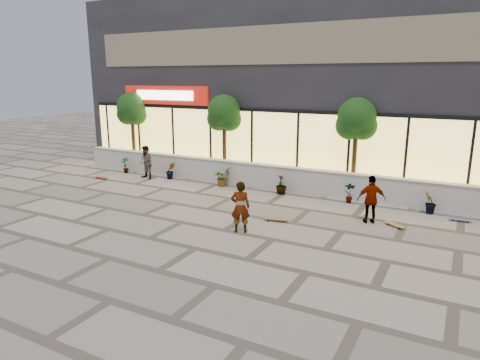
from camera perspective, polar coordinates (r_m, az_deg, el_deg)
The scene contains 19 objects.
ground at distance 12.19m, azimuth -5.98°, elevation -9.05°, with size 80.00×80.00×0.00m, color #A3978D.
planter_wall at distance 17.97m, azimuth 6.50°, elevation 0.14°, with size 22.00×0.42×1.04m.
retail_building at distance 22.69m, azimuth 12.00°, elevation 12.21°, with size 24.00×9.17×8.50m.
shrub_a at distance 22.07m, azimuth -15.05°, elevation 1.96°, with size 0.43×0.29×0.81m, color #193410.
shrub_b at distance 20.29m, azimuth -9.23°, elevation 1.25°, with size 0.45×0.36×0.81m, color #193410.
shrub_c at distance 18.76m, azimuth -2.39°, elevation 0.41°, with size 0.73×0.63×0.81m, color #193410.
shrub_d at distance 17.54m, azimuth 5.52°, elevation -0.57°, with size 0.45×0.45×0.81m, color #193410.
shrub_e at distance 16.71m, azimuth 14.42°, elevation -1.66°, with size 0.43×0.29×0.81m, color #193410.
shrub_f at distance 16.33m, azimuth 23.99°, elevation -2.79°, with size 0.45×0.36×0.81m, color #193410.
tree_west at distance 22.97m, azimuth -14.24°, elevation 8.96°, with size 1.60×1.50×3.92m.
tree_midwest at distance 19.72m, azimuth -2.13°, elevation 8.66°, with size 1.60×1.50×3.92m.
tree_mideast at distance 17.50m, azimuth 15.27°, elevation 7.57°, with size 1.60×1.50×3.92m.
skater_center at distance 13.08m, azimuth 0.04°, elevation -3.62°, with size 0.59×0.39×1.61m, color silver.
skater_left at distance 20.47m, azimuth -12.39°, elevation 2.30°, with size 0.76×0.59×1.56m, color tan.
skater_right_near at distance 14.54m, azimuth 17.11°, elevation -2.51°, with size 0.93×0.39×1.59m, color silver.
skateboard_center at distance 14.29m, azimuth 4.81°, elevation -5.23°, with size 0.83×0.38×0.10m.
skateboard_left at distance 21.19m, azimuth -18.00°, elevation 0.37°, with size 0.73×0.20×0.09m.
skateboard_right_near at distance 14.62m, azimuth 19.91°, elevation -5.61°, with size 0.73×0.57×0.09m.
skateboard_right_far at distance 16.01m, azimuth 27.32°, elevation -4.71°, with size 0.70×0.23×0.08m.
Camera 1 is at (6.37, -9.29, 4.68)m, focal length 32.00 mm.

